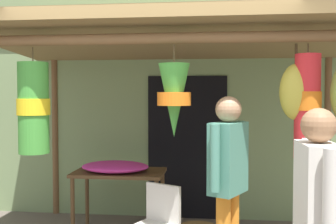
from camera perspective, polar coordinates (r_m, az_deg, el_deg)
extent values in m
cube|color=#7A9360|center=(5.76, 1.03, 5.80)|extent=(11.75, 0.25, 4.15)
cube|color=#2D2823|center=(5.66, 0.89, 10.92)|extent=(10.58, 0.04, 0.24)
cube|color=black|center=(5.65, 2.74, -5.05)|extent=(1.10, 0.03, 2.00)
cylinder|color=brown|center=(6.09, -15.71, -3.45)|extent=(0.09, 0.09, 2.24)
cylinder|color=brown|center=(5.83, 21.68, -3.79)|extent=(0.09, 0.09, 2.24)
cylinder|color=brown|center=(3.61, 0.26, 10.42)|extent=(4.02, 0.10, 0.10)
cylinder|color=brown|center=(5.65, 2.59, 9.10)|extent=(4.02, 0.10, 0.10)
cube|color=olive|center=(4.64, 1.69, 10.17)|extent=(4.32, 2.54, 0.29)
cylinder|color=brown|center=(4.05, -18.66, 7.71)|extent=(0.01, 0.01, 0.14)
cylinder|color=green|center=(4.03, -18.56, 0.55)|extent=(0.29, 0.29, 0.87)
cylinder|color=yellow|center=(4.03, -18.56, 0.71)|extent=(0.31, 0.31, 0.16)
cylinder|color=brown|center=(3.62, 0.87, 8.25)|extent=(0.01, 0.01, 0.17)
cone|color=green|center=(3.61, 0.87, 1.65)|extent=(0.28, 0.28, 0.66)
cylinder|color=orange|center=(3.61, 0.87, 1.88)|extent=(0.30, 0.30, 0.12)
cylinder|color=brown|center=(3.76, 19.28, 8.50)|extent=(0.01, 0.01, 0.09)
cylinder|color=red|center=(3.74, 19.17, 0.76)|extent=(0.22, 0.22, 0.92)
cylinder|color=orange|center=(3.74, 19.18, 1.50)|extent=(0.24, 0.24, 0.17)
cylinder|color=#4C3D23|center=(3.75, 17.73, 7.90)|extent=(0.02, 0.02, 0.17)
ellipsoid|color=gold|center=(3.74, 17.66, 2.74)|extent=(0.28, 0.24, 0.50)
cube|color=brown|center=(5.08, -6.93, -8.54)|extent=(1.11, 0.65, 0.04)
cylinder|color=brown|center=(5.06, -13.40, -13.24)|extent=(0.05, 0.05, 0.75)
cylinder|color=brown|center=(4.82, -1.64, -13.98)|extent=(0.05, 0.05, 0.75)
cylinder|color=brown|center=(5.56, -11.42, -11.78)|extent=(0.05, 0.05, 0.75)
cylinder|color=brown|center=(5.34, -0.78, -12.33)|extent=(0.05, 0.05, 0.75)
ellipsoid|color=#D13399|center=(5.02, -7.52, -7.70)|extent=(0.83, 0.58, 0.12)
ellipsoid|color=orange|center=(4.94, -6.28, -7.81)|extent=(0.37, 0.29, 0.09)
cube|color=beige|center=(4.15, -0.68, -12.92)|extent=(0.37, 0.22, 0.40)
cube|color=#4C8E7A|center=(3.67, 8.54, -6.46)|extent=(0.38, 0.46, 0.64)
cylinder|color=#4C8E7A|center=(3.44, 6.68, -6.51)|extent=(0.08, 0.08, 0.58)
cylinder|color=#4C8E7A|center=(3.89, 10.19, -5.47)|extent=(0.08, 0.08, 0.58)
sphere|color=tan|center=(3.63, 8.59, 0.38)|extent=(0.23, 0.23, 0.23)
cube|color=silver|center=(2.80, 20.47, -10.39)|extent=(0.23, 0.41, 0.61)
cylinder|color=silver|center=(2.56, 22.02, -10.96)|extent=(0.08, 0.08, 0.55)
cylinder|color=silver|center=(3.04, 19.20, -8.78)|extent=(0.08, 0.08, 0.55)
sphere|color=#9E704C|center=(2.74, 20.61, -1.80)|extent=(0.23, 0.23, 0.23)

